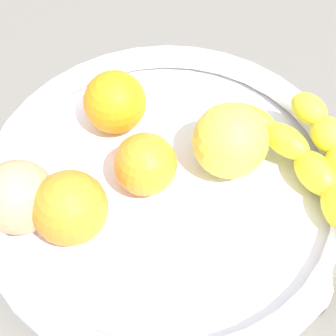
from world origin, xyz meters
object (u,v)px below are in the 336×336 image
at_px(orange_front, 115,102).
at_px(peach_blush, 18,197).
at_px(banana_draped_right, 320,191).
at_px(fruit_bowl, 168,183).
at_px(orange_mid_right, 70,208).
at_px(orange_mid_left, 145,164).
at_px(apple_yellow, 230,141).

distance_m(orange_front, peach_blush, 0.14).
xyz_separation_m(banana_draped_right, orange_front, (-0.22, -0.02, 0.01)).
height_order(fruit_bowl, orange_mid_right, orange_mid_right).
relative_size(fruit_bowl, banana_draped_right, 1.76).
distance_m(fruit_bowl, orange_mid_left, 0.03).
bearing_deg(banana_draped_right, orange_front, -175.53).
height_order(orange_mid_right, peach_blush, same).
bearing_deg(orange_mid_left, orange_mid_right, -110.15).
relative_size(banana_draped_right, orange_front, 3.17).
relative_size(orange_mid_right, peach_blush, 1.00).
bearing_deg(orange_mid_right, orange_mid_left, 69.85).
height_order(orange_mid_left, orange_mid_right, orange_mid_right).
bearing_deg(fruit_bowl, orange_mid_left, -158.52).
xyz_separation_m(banana_draped_right, orange_mid_left, (-0.15, -0.06, 0.00)).
bearing_deg(orange_mid_right, peach_blush, -160.52).
xyz_separation_m(orange_mid_right, peach_blush, (-0.05, -0.02, 0.00)).
distance_m(fruit_bowl, apple_yellow, 0.07).
distance_m(orange_front, apple_yellow, 0.12).
bearing_deg(fruit_bowl, orange_front, 156.92).
xyz_separation_m(fruit_bowl, orange_mid_left, (-0.02, -0.01, 0.03)).
height_order(orange_mid_left, apple_yellow, apple_yellow).
distance_m(orange_front, orange_mid_right, 0.13).
bearing_deg(apple_yellow, banana_draped_right, 0.04).
distance_m(fruit_bowl, orange_front, 0.10).
height_order(orange_mid_right, apple_yellow, apple_yellow).
bearing_deg(apple_yellow, orange_mid_left, -131.49).
bearing_deg(orange_mid_right, fruit_bowl, 60.22).
bearing_deg(peach_blush, apple_yellow, 50.23).
distance_m(orange_front, orange_mid_left, 0.08).
relative_size(orange_front, orange_mid_left, 1.07).
distance_m(fruit_bowl, peach_blush, 0.14).
relative_size(banana_draped_right, peach_blush, 3.04).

